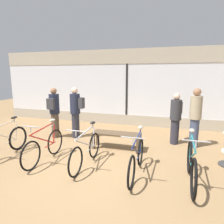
% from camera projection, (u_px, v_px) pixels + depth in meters
% --- Properties ---
extents(ground_plane, '(24.00, 24.00, 0.00)m').
position_uv_depth(ground_plane, '(88.00, 164.00, 4.88)').
color(ground_plane, '#99754C').
extents(shop_back_wall, '(12.00, 0.08, 3.20)m').
position_uv_depth(shop_back_wall, '(127.00, 87.00, 8.42)').
color(shop_back_wall, '#B2A893').
rests_on(shop_back_wall, ground_plane).
extents(bicycle_far_left, '(0.46, 1.69, 1.03)m').
position_uv_depth(bicycle_far_left, '(5.00, 143.00, 5.32)').
color(bicycle_far_left, black).
rests_on(bicycle_far_left, ground_plane).
extents(bicycle_left, '(0.46, 1.68, 1.03)m').
position_uv_depth(bicycle_left, '(44.00, 146.00, 5.01)').
color(bicycle_left, black).
rests_on(bicycle_left, ground_plane).
extents(bicycle_center, '(0.46, 1.72, 1.01)m').
position_uv_depth(bicycle_center, '(86.00, 150.00, 4.76)').
color(bicycle_center, black).
rests_on(bicycle_center, ground_plane).
extents(bicycle_right, '(0.46, 1.73, 1.01)m').
position_uv_depth(bicycle_right, '(137.00, 158.00, 4.32)').
color(bicycle_right, black).
rests_on(bicycle_right, ground_plane).
extents(bicycle_far_right, '(0.46, 1.73, 1.05)m').
position_uv_depth(bicycle_far_right, '(191.00, 165.00, 3.97)').
color(bicycle_far_right, black).
rests_on(bicycle_far_right, ground_plane).
extents(display_bench, '(1.40, 0.44, 0.49)m').
position_uv_depth(display_bench, '(117.00, 136.00, 5.83)').
color(display_bench, brown).
rests_on(display_bench, ground_plane).
extents(customer_near_rack, '(0.38, 0.51, 1.73)m').
position_uv_depth(customer_near_rack, '(54.00, 111.00, 6.82)').
color(customer_near_rack, brown).
rests_on(customer_near_rack, ground_plane).
extents(customer_by_window, '(0.49, 0.35, 1.74)m').
position_uv_depth(customer_by_window, '(76.00, 111.00, 6.82)').
color(customer_by_window, '#2D2D38').
rests_on(customer_by_window, ground_plane).
extents(customer_mid_floor, '(0.47, 0.47, 1.78)m').
position_uv_depth(customer_mid_floor, '(195.00, 116.00, 5.90)').
color(customer_mid_floor, '#424C6B').
rests_on(customer_mid_floor, ground_plane).
extents(customer_near_bench, '(0.42, 0.54, 1.60)m').
position_uv_depth(customer_near_bench, '(176.00, 117.00, 6.21)').
color(customer_near_bench, '#2D2D38').
rests_on(customer_near_bench, ground_plane).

